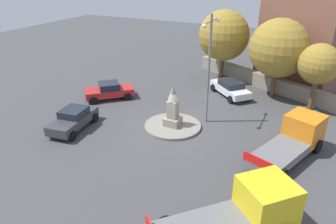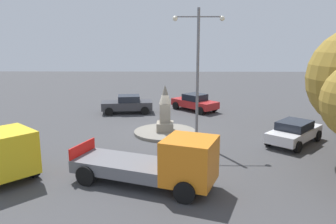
{
  "view_description": "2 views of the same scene",
  "coord_description": "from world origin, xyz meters",
  "px_view_note": "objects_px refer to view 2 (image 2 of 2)",
  "views": [
    {
      "loc": [
        17.71,
        8.36,
        10.4
      ],
      "look_at": [
        -0.12,
        -0.43,
        1.03
      ],
      "focal_mm": 33.85,
      "sensor_mm": 36.0,
      "label": 1
    },
    {
      "loc": [
        -0.48,
        20.74,
        5.98
      ],
      "look_at": [
        -0.18,
        -0.15,
        1.38
      ],
      "focal_mm": 36.25,
      "sensor_mm": 36.0,
      "label": 2
    }
  ],
  "objects_px": {
    "monument": "(165,111)",
    "truck_orange_parked_right": "(161,163)",
    "streetlamp": "(198,64)",
    "car_red_waiting": "(195,102)",
    "car_white_far_side": "(294,132)",
    "car_dark_grey_passing": "(127,104)"
  },
  "relations": [
    {
      "from": "streetlamp",
      "to": "car_red_waiting",
      "type": "distance_m",
      "value": 9.59
    },
    {
      "from": "car_dark_grey_passing",
      "to": "truck_orange_parked_right",
      "type": "xyz_separation_m",
      "value": [
        -3.19,
        13.88,
        0.29
      ]
    },
    {
      "from": "car_white_far_side",
      "to": "car_red_waiting",
      "type": "bearing_deg",
      "value": -60.08
    },
    {
      "from": "car_dark_grey_passing",
      "to": "car_white_far_side",
      "type": "height_order",
      "value": "car_dark_grey_passing"
    },
    {
      "from": "monument",
      "to": "truck_orange_parked_right",
      "type": "height_order",
      "value": "monument"
    },
    {
      "from": "car_red_waiting",
      "to": "car_white_far_side",
      "type": "bearing_deg",
      "value": 119.92
    },
    {
      "from": "car_red_waiting",
      "to": "car_white_far_side",
      "type": "height_order",
      "value": "car_red_waiting"
    },
    {
      "from": "monument",
      "to": "car_white_far_side",
      "type": "bearing_deg",
      "value": 165.48
    },
    {
      "from": "streetlamp",
      "to": "car_red_waiting",
      "type": "bearing_deg",
      "value": -92.93
    },
    {
      "from": "car_red_waiting",
      "to": "car_white_far_side",
      "type": "relative_size",
      "value": 0.96
    },
    {
      "from": "car_white_far_side",
      "to": "streetlamp",
      "type": "bearing_deg",
      "value": -1.63
    },
    {
      "from": "streetlamp",
      "to": "truck_orange_parked_right",
      "type": "xyz_separation_m",
      "value": [
        1.85,
        6.08,
        -3.52
      ]
    },
    {
      "from": "car_dark_grey_passing",
      "to": "car_white_far_side",
      "type": "bearing_deg",
      "value": 143.19
    },
    {
      "from": "car_white_far_side",
      "to": "truck_orange_parked_right",
      "type": "xyz_separation_m",
      "value": [
        7.45,
        5.92,
        0.32
      ]
    },
    {
      "from": "streetlamp",
      "to": "car_red_waiting",
      "type": "xyz_separation_m",
      "value": [
        -0.45,
        -8.78,
        -3.83
      ]
    },
    {
      "from": "monument",
      "to": "car_dark_grey_passing",
      "type": "relative_size",
      "value": 0.71
    },
    {
      "from": "car_red_waiting",
      "to": "truck_orange_parked_right",
      "type": "distance_m",
      "value": 15.04
    },
    {
      "from": "streetlamp",
      "to": "truck_orange_parked_right",
      "type": "distance_m",
      "value": 7.27
    },
    {
      "from": "car_white_far_side",
      "to": "monument",
      "type": "bearing_deg",
      "value": -14.52
    },
    {
      "from": "streetlamp",
      "to": "car_white_far_side",
      "type": "relative_size",
      "value": 1.8
    },
    {
      "from": "streetlamp",
      "to": "monument",
      "type": "bearing_deg",
      "value": -43.57
    },
    {
      "from": "car_red_waiting",
      "to": "car_white_far_side",
      "type": "xyz_separation_m",
      "value": [
        -5.14,
        8.94,
        -0.01
      ]
    }
  ]
}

